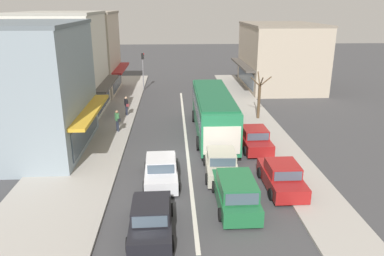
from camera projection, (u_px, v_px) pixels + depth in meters
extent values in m
plane|color=#3F3F42|center=(188.00, 156.00, 24.11)|extent=(140.00, 140.00, 0.00)
cube|color=silver|center=(186.00, 136.00, 27.89)|extent=(0.20, 28.00, 0.01)
cube|color=#A39E96|center=(98.00, 128.00, 29.43)|extent=(5.20, 44.00, 0.14)
cube|color=#A39E96|center=(262.00, 125.00, 30.08)|extent=(2.80, 44.00, 0.12)
cube|color=#84939E|center=(27.00, 91.00, 23.86)|extent=(6.85, 8.91, 8.08)
cube|color=gold|center=(90.00, 111.00, 24.48)|extent=(1.10, 8.20, 0.20)
cube|color=#425160|center=(86.00, 130.00, 24.87)|extent=(0.06, 7.13, 1.80)
cube|color=slate|center=(17.00, 24.00, 22.54)|extent=(7.01, 8.91, 0.24)
cube|color=silver|center=(64.00, 66.00, 32.12)|extent=(6.17, 8.04, 8.49)
cube|color=#4C4742|center=(107.00, 83.00, 32.79)|extent=(1.10, 7.40, 0.20)
cube|color=#425160|center=(103.00, 98.00, 33.18)|extent=(0.06, 6.43, 1.80)
cube|color=#A19D92|center=(58.00, 13.00, 30.74)|extent=(6.33, 8.04, 0.24)
cube|color=beige|center=(85.00, 55.00, 39.87)|extent=(6.49, 7.87, 8.36)
cube|color=maroon|center=(121.00, 68.00, 40.52)|extent=(1.10, 7.24, 0.20)
cube|color=#425160|center=(117.00, 80.00, 40.91)|extent=(0.06, 6.30, 1.80)
cube|color=gray|center=(81.00, 13.00, 38.51)|extent=(6.65, 7.87, 0.24)
cube|color=#B2A38E|center=(280.00, 57.00, 42.89)|extent=(7.78, 10.95, 7.04)
cube|color=#4C4742|center=(242.00, 65.00, 42.93)|extent=(1.10, 10.08, 0.20)
cube|color=#425160|center=(246.00, 76.00, 43.36)|extent=(0.06, 8.76, 1.80)
cube|color=gray|center=(283.00, 24.00, 41.74)|extent=(7.94, 10.95, 0.24)
cube|color=#237A4C|center=(213.00, 112.00, 27.51)|extent=(2.58, 10.82, 2.70)
cube|color=#425160|center=(213.00, 107.00, 27.38)|extent=(2.62, 10.39, 0.90)
cube|color=beige|center=(222.00, 141.00, 22.43)|extent=(2.25, 0.08, 1.76)
cube|color=#1A5B39|center=(213.00, 94.00, 27.06)|extent=(2.45, 9.95, 0.12)
cylinder|color=black|center=(194.00, 116.00, 31.03)|extent=(0.27, 0.96, 0.96)
cylinder|color=black|center=(224.00, 116.00, 31.14)|extent=(0.27, 0.96, 0.96)
cylinder|color=black|center=(199.00, 143.00, 25.04)|extent=(0.27, 0.96, 0.96)
cylinder|color=black|center=(236.00, 143.00, 25.15)|extent=(0.27, 0.96, 0.96)
cube|color=silver|center=(161.00, 172.00, 20.63)|extent=(1.84, 4.25, 0.72)
cube|color=silver|center=(161.00, 162.00, 20.33)|extent=(1.61, 1.84, 0.60)
cube|color=#425160|center=(161.00, 156.00, 21.20)|extent=(1.44, 0.10, 0.51)
cube|color=#425160|center=(161.00, 169.00, 19.46)|extent=(1.41, 0.10, 0.48)
cylinder|color=black|center=(146.00, 167.00, 21.82)|extent=(0.20, 0.62, 0.62)
cylinder|color=black|center=(176.00, 166.00, 21.95)|extent=(0.20, 0.62, 0.62)
cylinder|color=black|center=(145.00, 187.00, 19.44)|extent=(0.20, 0.62, 0.62)
cylinder|color=black|center=(178.00, 186.00, 19.57)|extent=(0.20, 0.62, 0.62)
cube|color=#1E6638|center=(235.00, 195.00, 18.14)|extent=(1.79, 4.51, 0.76)
cube|color=#1E6638|center=(237.00, 185.00, 17.58)|extent=(1.65, 2.61, 0.68)
cube|color=#425160|center=(232.00, 173.00, 18.83)|extent=(1.51, 0.07, 0.58)
cube|color=#425160|center=(242.00, 199.00, 16.33)|extent=(1.48, 0.07, 0.54)
cylinder|color=black|center=(214.00, 187.00, 19.44)|extent=(0.18, 0.62, 0.62)
cylinder|color=black|center=(247.00, 186.00, 19.54)|extent=(0.18, 0.62, 0.62)
cylinder|color=black|center=(221.00, 215.00, 16.88)|extent=(0.18, 0.62, 0.62)
cylinder|color=black|center=(259.00, 213.00, 16.98)|extent=(0.18, 0.62, 0.62)
cube|color=#B7B29E|center=(221.00, 166.00, 21.47)|extent=(1.88, 4.26, 0.72)
cube|color=#B7B29E|center=(221.00, 156.00, 21.17)|extent=(1.63, 1.86, 0.60)
cube|color=#425160|center=(220.00, 150.00, 22.04)|extent=(1.44, 0.11, 0.51)
cube|color=#425160|center=(223.00, 162.00, 20.29)|extent=(1.41, 0.11, 0.48)
cylinder|color=black|center=(205.00, 160.00, 22.72)|extent=(0.20, 0.63, 0.62)
cylinder|color=black|center=(233.00, 160.00, 22.74)|extent=(0.20, 0.63, 0.62)
cylinder|color=black|center=(207.00, 179.00, 20.33)|extent=(0.20, 0.63, 0.62)
cylinder|color=black|center=(239.00, 179.00, 20.35)|extent=(0.20, 0.63, 0.62)
cube|color=black|center=(151.00, 222.00, 15.95)|extent=(1.79, 4.23, 0.72)
cube|color=black|center=(151.00, 210.00, 15.65)|extent=(1.59, 1.83, 0.60)
cube|color=#425160|center=(151.00, 199.00, 16.52)|extent=(1.44, 0.08, 0.51)
cube|color=#425160|center=(150.00, 222.00, 14.78)|extent=(1.40, 0.08, 0.48)
cylinder|color=black|center=(134.00, 211.00, 17.15)|extent=(0.19, 0.62, 0.62)
cylinder|color=black|center=(171.00, 210.00, 17.26)|extent=(0.19, 0.62, 0.62)
cylinder|color=black|center=(128.00, 245.00, 14.77)|extent=(0.19, 0.62, 0.62)
cylinder|color=black|center=(172.00, 243.00, 14.88)|extent=(0.19, 0.62, 0.62)
cube|color=maroon|center=(281.00, 179.00, 19.86)|extent=(1.74, 4.21, 0.72)
cube|color=maroon|center=(283.00, 169.00, 19.55)|extent=(1.57, 1.81, 0.60)
cube|color=#425160|center=(278.00, 161.00, 20.43)|extent=(1.44, 0.07, 0.51)
cube|color=#425160|center=(288.00, 176.00, 18.68)|extent=(1.40, 0.07, 0.48)
cylinder|color=black|center=(260.00, 173.00, 21.07)|extent=(0.18, 0.62, 0.62)
cylinder|color=black|center=(290.00, 172.00, 21.16)|extent=(0.18, 0.62, 0.62)
cylinder|color=black|center=(271.00, 194.00, 18.68)|extent=(0.18, 0.62, 0.62)
cylinder|color=black|center=(305.00, 193.00, 18.77)|extent=(0.18, 0.62, 0.62)
cube|color=maroon|center=(254.00, 141.00, 25.37)|extent=(1.81, 4.23, 0.72)
cube|color=maroon|center=(255.00, 132.00, 25.07)|extent=(1.60, 1.83, 0.60)
cube|color=#425160|center=(252.00, 128.00, 25.94)|extent=(1.44, 0.09, 0.51)
cube|color=#425160|center=(258.00, 137.00, 24.20)|extent=(1.40, 0.09, 0.48)
cylinder|color=black|center=(238.00, 138.00, 26.57)|extent=(0.19, 0.62, 0.62)
cylinder|color=black|center=(262.00, 137.00, 26.69)|extent=(0.19, 0.62, 0.62)
cylinder|color=black|center=(245.00, 151.00, 24.18)|extent=(0.19, 0.62, 0.62)
cylinder|color=black|center=(271.00, 150.00, 24.30)|extent=(0.19, 0.62, 0.62)
cylinder|color=gray|center=(143.00, 72.00, 41.83)|extent=(0.12, 0.12, 4.20)
cube|color=black|center=(142.00, 56.00, 41.28)|extent=(0.24, 0.24, 0.68)
sphere|color=red|center=(144.00, 54.00, 41.21)|extent=(0.13, 0.13, 0.13)
sphere|color=black|center=(144.00, 56.00, 41.28)|extent=(0.13, 0.13, 0.13)
sphere|color=black|center=(144.00, 58.00, 41.35)|extent=(0.13, 0.13, 0.13)
cylinder|color=brown|center=(259.00, 103.00, 31.40)|extent=(0.24, 0.24, 2.88)
cylinder|color=brown|center=(259.00, 79.00, 31.21)|extent=(0.10, 0.98, 1.10)
cylinder|color=brown|center=(266.00, 81.00, 30.84)|extent=(1.00, 0.10, 0.85)
cylinder|color=brown|center=(261.00, 82.00, 30.36)|extent=(0.10, 1.00, 0.94)
cylinder|color=brown|center=(255.00, 82.00, 30.81)|extent=(0.83, 0.10, 0.80)
cylinder|color=#232838|center=(117.00, 125.00, 28.42)|extent=(0.14, 0.14, 0.84)
cylinder|color=#232838|center=(118.00, 126.00, 28.28)|extent=(0.14, 0.14, 0.84)
cube|color=#478951|center=(117.00, 117.00, 28.13)|extent=(0.37, 0.42, 0.56)
sphere|color=#9E7051|center=(117.00, 112.00, 28.00)|extent=(0.22, 0.22, 0.22)
cylinder|color=#478951|center=(116.00, 116.00, 28.32)|extent=(0.09, 0.09, 0.54)
cylinder|color=#478951|center=(118.00, 118.00, 27.94)|extent=(0.09, 0.09, 0.54)
cube|color=black|center=(119.00, 120.00, 27.95)|extent=(0.26, 0.21, 0.22)
cylinder|color=#232838|center=(126.00, 110.00, 32.54)|extent=(0.14, 0.14, 0.84)
cylinder|color=#232838|center=(127.00, 110.00, 32.39)|extent=(0.14, 0.14, 0.84)
cube|color=black|center=(126.00, 102.00, 32.24)|extent=(0.35, 0.42, 0.56)
sphere|color=tan|center=(126.00, 98.00, 32.11)|extent=(0.22, 0.22, 0.22)
cylinder|color=black|center=(125.00, 102.00, 32.44)|extent=(0.09, 0.09, 0.54)
cylinder|color=black|center=(127.00, 103.00, 32.04)|extent=(0.09, 0.09, 0.54)
cube|color=maroon|center=(128.00, 105.00, 32.05)|extent=(0.26, 0.19, 0.22)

